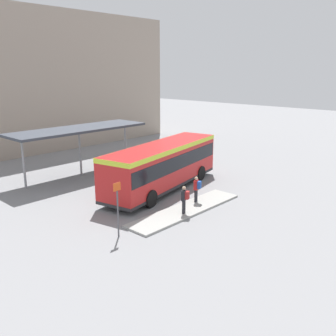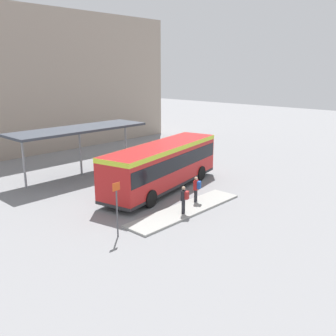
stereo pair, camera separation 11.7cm
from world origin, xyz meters
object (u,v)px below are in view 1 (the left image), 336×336
Objects in this scene: bicycle_yellow at (199,155)px; city_bus at (163,163)px; pedestrian_waiting at (185,198)px; platform_sign at (118,207)px; bicycle_white at (192,154)px; pedestrian_companion at (197,187)px.

city_bus is at bearing 111.10° from bicycle_yellow.
pedestrian_waiting reaches higher than bicycle_yellow.
bicycle_yellow is at bearing -76.62° from pedestrian_waiting.
pedestrian_waiting is (-2.62, -4.19, -0.80)m from city_bus.
city_bus is 5.01m from pedestrian_waiting.
city_bus reaches higher than pedestrian_waiting.
pedestrian_waiting is 14.14m from bicycle_yellow.
platform_sign is (-7.01, -3.64, -0.28)m from city_bus.
pedestrian_companion is at bearing 123.03° from bicycle_white.
platform_sign reaches higher than bicycle_white.
platform_sign is (-15.99, -7.50, 1.18)m from bicycle_yellow.
bicycle_white is (9.47, 8.10, -0.66)m from pedestrian_companion.
pedestrian_waiting is 14.44m from bicycle_white.
bicycle_white is 0.62× the size of platform_sign.
bicycle_yellow is at bearing -174.54° from bicycle_white.
platform_sign is (-6.35, -0.13, 0.52)m from pedestrian_companion.
pedestrian_companion is (-0.65, -3.50, -0.80)m from city_bus.
bicycle_white is at bearing -73.84° from pedestrian_waiting.
pedestrian_waiting is 1.00× the size of pedestrian_companion.
pedestrian_companion is 12.48m from bicycle_white.
platform_sign is at bearing 61.38° from pedestrian_waiting.
platform_sign is at bearing 112.96° from bicycle_yellow.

